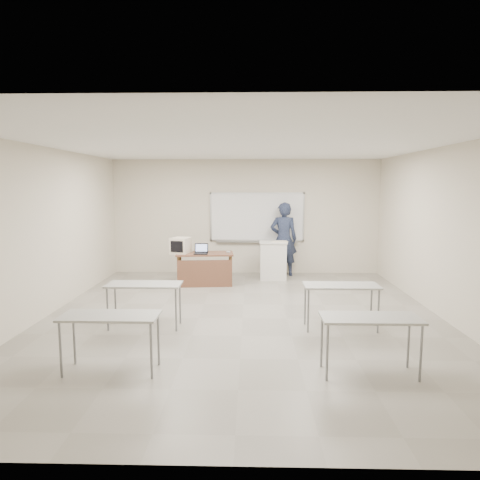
{
  "coord_description": "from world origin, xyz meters",
  "views": [
    {
      "loc": [
        0.14,
        -7.28,
        2.31
      ],
      "look_at": [
        -0.1,
        2.2,
        1.11
      ],
      "focal_mm": 32.0,
      "sensor_mm": 36.0,
      "label": 1
    }
  ],
  "objects_px": {
    "keyboard": "(280,242)",
    "presenter": "(284,239)",
    "crt_monitor": "(181,245)",
    "whiteboard": "(257,218)",
    "laptop": "(201,251)",
    "podium": "(273,260)",
    "mouse": "(228,252)",
    "instructor_desk": "(204,263)"
  },
  "relations": [
    {
      "from": "whiteboard",
      "to": "keyboard",
      "type": "height_order",
      "value": "whiteboard"
    },
    {
      "from": "podium",
      "to": "crt_monitor",
      "type": "height_order",
      "value": "crt_monitor"
    },
    {
      "from": "podium",
      "to": "presenter",
      "type": "bearing_deg",
      "value": 59.7
    },
    {
      "from": "presenter",
      "to": "podium",
      "type": "bearing_deg",
      "value": 60.95
    },
    {
      "from": "podium",
      "to": "whiteboard",
      "type": "bearing_deg",
      "value": 118.01
    },
    {
      "from": "laptop",
      "to": "mouse",
      "type": "relative_size",
      "value": 3.03
    },
    {
      "from": "podium",
      "to": "keyboard",
      "type": "distance_m",
      "value": 0.52
    },
    {
      "from": "whiteboard",
      "to": "mouse",
      "type": "distance_m",
      "value": 1.65
    },
    {
      "from": "podium",
      "to": "laptop",
      "type": "distance_m",
      "value": 1.89
    },
    {
      "from": "laptop",
      "to": "crt_monitor",
      "type": "bearing_deg",
      "value": 169.29
    },
    {
      "from": "whiteboard",
      "to": "presenter",
      "type": "bearing_deg",
      "value": -22.85
    },
    {
      "from": "mouse",
      "to": "keyboard",
      "type": "bearing_deg",
      "value": 29.59
    },
    {
      "from": "instructor_desk",
      "to": "presenter",
      "type": "distance_m",
      "value": 2.3
    },
    {
      "from": "laptop",
      "to": "mouse",
      "type": "distance_m",
      "value": 0.65
    },
    {
      "from": "keyboard",
      "to": "instructor_desk",
      "type": "bearing_deg",
      "value": -148.64
    },
    {
      "from": "crt_monitor",
      "to": "keyboard",
      "type": "bearing_deg",
      "value": 28.12
    },
    {
      "from": "crt_monitor",
      "to": "laptop",
      "type": "height_order",
      "value": "crt_monitor"
    },
    {
      "from": "podium",
      "to": "laptop",
      "type": "xyz_separation_m",
      "value": [
        -1.71,
        -0.73,
        0.33
      ]
    },
    {
      "from": "keyboard",
      "to": "presenter",
      "type": "height_order",
      "value": "presenter"
    },
    {
      "from": "whiteboard",
      "to": "laptop",
      "type": "xyz_separation_m",
      "value": [
        -1.31,
        -1.49,
        -0.67
      ]
    },
    {
      "from": "instructor_desk",
      "to": "laptop",
      "type": "bearing_deg",
      "value": -173.11
    },
    {
      "from": "podium",
      "to": "mouse",
      "type": "xyz_separation_m",
      "value": [
        -1.09,
        -0.55,
        0.29
      ]
    },
    {
      "from": "crt_monitor",
      "to": "laptop",
      "type": "bearing_deg",
      "value": 4.63
    },
    {
      "from": "keyboard",
      "to": "presenter",
      "type": "bearing_deg",
      "value": 90.03
    },
    {
      "from": "instructor_desk",
      "to": "mouse",
      "type": "height_order",
      "value": "mouse"
    },
    {
      "from": "crt_monitor",
      "to": "presenter",
      "type": "bearing_deg",
      "value": 39.94
    },
    {
      "from": "mouse",
      "to": "crt_monitor",
      "type": "bearing_deg",
      "value": -165.32
    },
    {
      "from": "crt_monitor",
      "to": "presenter",
      "type": "height_order",
      "value": "presenter"
    },
    {
      "from": "instructor_desk",
      "to": "podium",
      "type": "bearing_deg",
      "value": 18.47
    },
    {
      "from": "whiteboard",
      "to": "podium",
      "type": "relative_size",
      "value": 2.62
    },
    {
      "from": "presenter",
      "to": "whiteboard",
      "type": "bearing_deg",
      "value": -20.83
    },
    {
      "from": "instructor_desk",
      "to": "podium",
      "type": "height_order",
      "value": "podium"
    },
    {
      "from": "instructor_desk",
      "to": "laptop",
      "type": "distance_m",
      "value": 0.29
    },
    {
      "from": "presenter",
      "to": "mouse",
      "type": "bearing_deg",
      "value": 38.85
    },
    {
      "from": "laptop",
      "to": "mouse",
      "type": "bearing_deg",
      "value": 16.11
    },
    {
      "from": "laptop",
      "to": "mouse",
      "type": "height_order",
      "value": "laptop"
    },
    {
      "from": "keyboard",
      "to": "mouse",
      "type": "bearing_deg",
      "value": -147.74
    },
    {
      "from": "whiteboard",
      "to": "instructor_desk",
      "type": "relative_size",
      "value": 1.88
    },
    {
      "from": "instructor_desk",
      "to": "crt_monitor",
      "type": "xyz_separation_m",
      "value": [
        -0.55,
        0.08,
        0.41
      ]
    },
    {
      "from": "whiteboard",
      "to": "instructor_desk",
      "type": "height_order",
      "value": "whiteboard"
    },
    {
      "from": "laptop",
      "to": "podium",
      "type": "bearing_deg",
      "value": 23.4
    },
    {
      "from": "whiteboard",
      "to": "presenter",
      "type": "relative_size",
      "value": 1.31
    }
  ]
}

